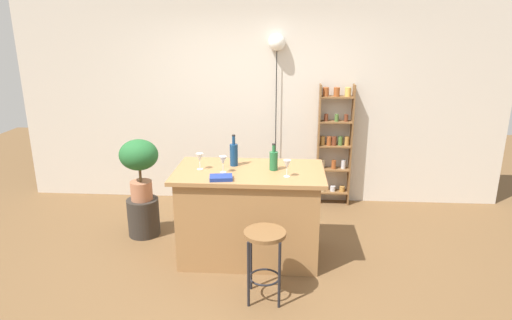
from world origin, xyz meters
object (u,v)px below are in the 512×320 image
(plant_stool, at_px, (144,217))
(wine_glass_left, at_px, (223,161))
(bottle_soda_blue, at_px, (234,154))
(wine_glass_center, at_px, (287,165))
(potted_plant, at_px, (139,161))
(wine_glass_right, at_px, (200,158))
(bar_stool, at_px, (265,248))
(spice_shelf, at_px, (334,143))
(cookbook, at_px, (221,178))
(bottle_sauce_amber, at_px, (274,160))
(pendant_globe_light, at_px, (277,45))

(plant_stool, relative_size, wine_glass_left, 2.62)
(bottle_soda_blue, distance_m, wine_glass_center, 0.62)
(bottle_soda_blue, height_order, wine_glass_left, bottle_soda_blue)
(potted_plant, xyz_separation_m, wine_glass_right, (0.76, -0.41, 0.18))
(bar_stool, bearing_deg, spice_shelf, 70.39)
(spice_shelf, xyz_separation_m, cookbook, (-1.23, -1.79, 0.12))
(bottle_sauce_amber, bearing_deg, spice_shelf, 62.86)
(bar_stool, height_order, wine_glass_center, wine_glass_center)
(wine_glass_right, bearing_deg, cookbook, -48.86)
(bar_stool, distance_m, bottle_sauce_amber, 0.95)
(potted_plant, height_order, pendant_globe_light, pendant_globe_light)
(cookbook, distance_m, pendant_globe_light, 2.20)
(wine_glass_center, relative_size, wine_glass_right, 1.00)
(wine_glass_right, bearing_deg, wine_glass_center, -11.00)
(bar_stool, distance_m, potted_plant, 1.89)
(pendant_globe_light, bearing_deg, bottle_soda_blue, -105.64)
(cookbook, bearing_deg, spice_shelf, 46.68)
(pendant_globe_light, bearing_deg, cookbook, -104.14)
(plant_stool, distance_m, wine_glass_left, 1.39)
(wine_glass_left, xyz_separation_m, pendant_globe_light, (0.47, 1.63, 1.02))
(plant_stool, xyz_separation_m, bottle_soda_blue, (1.08, -0.26, 0.84))
(spice_shelf, bearing_deg, bar_stool, -109.61)
(spice_shelf, bearing_deg, pendant_globe_light, 176.76)
(potted_plant, xyz_separation_m, cookbook, (1.01, -0.70, 0.08))
(plant_stool, distance_m, bottle_soda_blue, 1.39)
(wine_glass_left, bearing_deg, wine_glass_right, 161.22)
(spice_shelf, relative_size, cookbook, 7.63)
(bottle_sauce_amber, relative_size, pendant_globe_light, 0.12)
(spice_shelf, relative_size, plant_stool, 3.73)
(bar_stool, xyz_separation_m, plant_stool, (-1.44, 1.15, -0.27))
(wine_glass_left, bearing_deg, pendant_globe_light, 73.88)
(wine_glass_left, height_order, wine_glass_center, same)
(bottle_sauce_amber, relative_size, bottle_soda_blue, 0.83)
(plant_stool, bearing_deg, spice_shelf, 26.03)
(bottle_sauce_amber, relative_size, cookbook, 1.28)
(plant_stool, xyz_separation_m, potted_plant, (0.00, 0.00, 0.66))
(bar_stool, bearing_deg, wine_glass_right, 132.46)
(spice_shelf, relative_size, potted_plant, 2.31)
(bar_stool, bearing_deg, potted_plant, 141.30)
(wine_glass_left, height_order, pendant_globe_light, pendant_globe_light)
(bar_stool, relative_size, spice_shelf, 0.40)
(plant_stool, relative_size, bottle_soda_blue, 1.33)
(bottle_sauce_amber, bearing_deg, bottle_soda_blue, 163.91)
(plant_stool, xyz_separation_m, pendant_globe_light, (1.47, 1.14, 1.86))
(plant_stool, distance_m, pendant_globe_light, 2.63)
(bottle_soda_blue, bearing_deg, wine_glass_center, -30.25)
(wine_glass_center, xyz_separation_m, wine_glass_right, (-0.86, 0.17, 0.00))
(bottle_sauce_amber, xyz_separation_m, wine_glass_center, (0.13, -0.20, 0.02))
(bar_stool, distance_m, wine_glass_center, 0.83)
(bottle_sauce_amber, relative_size, wine_glass_right, 1.64)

